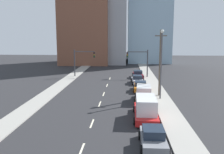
# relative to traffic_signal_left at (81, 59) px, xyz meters

# --- Properties ---
(sidewalk_left) EXTENTS (2.49, 94.43, 0.13)m
(sidewalk_left) POSITION_rel_traffic_signal_left_xyz_m (-1.89, 6.05, -3.56)
(sidewalk_left) COLOR gray
(sidewalk_left) RESTS_ON ground
(sidewalk_right) EXTENTS (2.49, 94.43, 0.13)m
(sidewalk_right) POSITION_rel_traffic_signal_left_xyz_m (13.89, 6.05, -3.56)
(sidewalk_right) COLOR gray
(sidewalk_right) RESTS_ON ground
(lane_stripe_at_8m) EXTENTS (0.16, 2.40, 0.01)m
(lane_stripe_at_8m) POSITION_rel_traffic_signal_left_xyz_m (6.00, -33.10, -3.62)
(lane_stripe_at_8m) COLOR beige
(lane_stripe_at_8m) RESTS_ON ground
(lane_stripe_at_14m) EXTENTS (0.16, 2.40, 0.01)m
(lane_stripe_at_14m) POSITION_rel_traffic_signal_left_xyz_m (6.00, -27.43, -3.62)
(lane_stripe_at_14m) COLOR beige
(lane_stripe_at_14m) RESTS_ON ground
(lane_stripe_at_21m) EXTENTS (0.16, 2.40, 0.01)m
(lane_stripe_at_21m) POSITION_rel_traffic_signal_left_xyz_m (6.00, -20.46, -3.62)
(lane_stripe_at_21m) COLOR beige
(lane_stripe_at_21m) RESTS_ON ground
(lane_stripe_at_26m) EXTENTS (0.16, 2.40, 0.01)m
(lane_stripe_at_26m) POSITION_rel_traffic_signal_left_xyz_m (6.00, -15.13, -3.62)
(lane_stripe_at_26m) COLOR beige
(lane_stripe_at_26m) RESTS_ON ground
(lane_stripe_at_32m) EXTENTS (0.16, 2.40, 0.01)m
(lane_stripe_at_32m) POSITION_rel_traffic_signal_left_xyz_m (6.00, -8.73, -3.62)
(lane_stripe_at_32m) COLOR beige
(lane_stripe_at_32m) RESTS_ON ground
(lane_stripe_at_39m) EXTENTS (0.16, 2.40, 0.01)m
(lane_stripe_at_39m) POSITION_rel_traffic_signal_left_xyz_m (6.00, -1.76, -3.62)
(lane_stripe_at_39m) COLOR beige
(lane_stripe_at_39m) RESTS_ON ground
(building_brick_left) EXTENTS (14.00, 16.00, 18.50)m
(building_brick_left) POSITION_rel_traffic_signal_left_xyz_m (-2.99, 26.11, 5.63)
(building_brick_left) COLOR brown
(building_brick_left) RESTS_ON ground
(building_office_center) EXTENTS (12.00, 20.00, 21.46)m
(building_office_center) POSITION_rel_traffic_signal_left_xyz_m (3.11, 30.11, 7.11)
(building_office_center) COLOR #99999E
(building_office_center) RESTS_ON ground
(traffic_signal_left) EXTENTS (4.35, 0.35, 5.55)m
(traffic_signal_left) POSITION_rel_traffic_signal_left_xyz_m (0.00, 0.00, 0.00)
(traffic_signal_left) COLOR #38383D
(traffic_signal_left) RESTS_ON ground
(traffic_signal_right) EXTENTS (4.35, 0.35, 5.55)m
(traffic_signal_right) POSITION_rel_traffic_signal_left_xyz_m (12.14, 0.00, 0.00)
(traffic_signal_right) COLOR #38383D
(traffic_signal_right) RESTS_ON ground
(utility_pole_right_mid) EXTENTS (1.60, 0.32, 9.09)m
(utility_pole_right_mid) POSITION_rel_traffic_signal_left_xyz_m (13.84, -15.92, 1.04)
(utility_pole_right_mid) COLOR brown
(utility_pole_right_mid) RESTS_ON ground
(street_lamp) EXTENTS (0.44, 0.44, 9.05)m
(street_lamp) POSITION_rel_traffic_signal_left_xyz_m (13.70, -17.81, 1.58)
(street_lamp) COLOR #4C4C51
(street_lamp) RESTS_ON ground
(sedan_gray) EXTENTS (2.07, 4.23, 1.51)m
(sedan_gray) POSITION_rel_traffic_signal_left_xyz_m (11.27, -32.24, -2.93)
(sedan_gray) COLOR slate
(sedan_gray) RESTS_ON ground
(box_truck_red) EXTENTS (2.57, 6.43, 2.27)m
(box_truck_red) POSITION_rel_traffic_signal_left_xyz_m (11.22, -25.74, -2.55)
(box_truck_red) COLOR red
(box_truck_red) RESTS_ON ground
(box_truck_brown) EXTENTS (2.54, 5.38, 2.02)m
(box_truck_brown) POSITION_rel_traffic_signal_left_xyz_m (11.48, -18.84, -2.66)
(box_truck_brown) COLOR brown
(box_truck_brown) RESTS_ON ground
(sedan_orange) EXTENTS (2.32, 4.67, 1.45)m
(sedan_orange) POSITION_rel_traffic_signal_left_xyz_m (11.40, -12.67, -2.96)
(sedan_orange) COLOR orange
(sedan_orange) RESTS_ON ground
(sedan_silver) EXTENTS (2.24, 4.52, 1.46)m
(sedan_silver) POSITION_rel_traffic_signal_left_xyz_m (11.18, -6.71, -2.96)
(sedan_silver) COLOR #B2B2BC
(sedan_silver) RESTS_ON ground
(sedan_maroon) EXTENTS (2.24, 4.57, 1.44)m
(sedan_maroon) POSITION_rel_traffic_signal_left_xyz_m (11.56, -0.44, -2.96)
(sedan_maroon) COLOR maroon
(sedan_maroon) RESTS_ON ground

